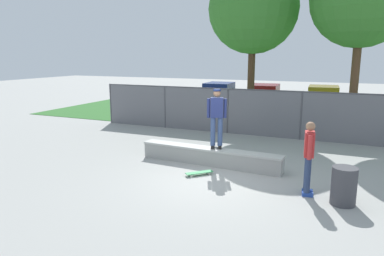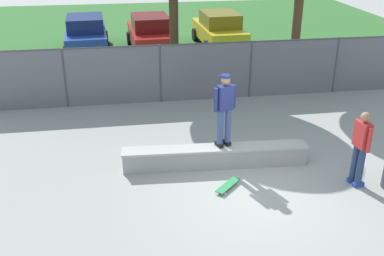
% 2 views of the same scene
% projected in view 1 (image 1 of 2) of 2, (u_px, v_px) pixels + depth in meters
% --- Properties ---
extents(ground_plane, '(80.00, 80.00, 0.00)m').
position_uv_depth(ground_plane, '(213.00, 181.00, 9.63)').
color(ground_plane, '#9E9E99').
extents(grass_strip, '(27.42, 20.00, 0.02)m').
position_uv_depth(grass_strip, '(295.00, 105.00, 24.29)').
color(grass_strip, '#336B2D').
rests_on(grass_strip, ground).
extents(concrete_ledge, '(4.61, 0.74, 0.53)m').
position_uv_depth(concrete_ledge, '(210.00, 156.00, 11.06)').
color(concrete_ledge, '#999993').
rests_on(concrete_ledge, ground).
extents(skateboarder, '(0.57, 0.38, 1.84)m').
position_uv_depth(skateboarder, '(217.00, 116.00, 10.74)').
color(skateboarder, black).
rests_on(skateboarder, concrete_ledge).
extents(skateboard, '(0.70, 0.71, 0.09)m').
position_uv_depth(skateboard, '(199.00, 173.00, 10.11)').
color(skateboard, '#2D8C4C').
rests_on(skateboard, ground).
extents(chainlink_fence, '(15.49, 0.07, 1.97)m').
position_uv_depth(chainlink_fence, '(263.00, 111.00, 14.82)').
color(chainlink_fence, '#4C4C51').
rests_on(chainlink_fence, ground).
extents(tree_near_left, '(3.97, 3.97, 7.38)m').
position_uv_depth(tree_near_left, '(253.00, 9.00, 15.57)').
color(tree_near_left, '#47301E').
rests_on(tree_near_left, ground).
extents(car_blue, '(2.19, 4.29, 1.66)m').
position_uv_depth(car_blue, '(220.00, 95.00, 22.87)').
color(car_blue, '#233D9E').
rests_on(car_blue, ground).
extents(car_red, '(2.19, 4.29, 1.66)m').
position_uv_depth(car_red, '(264.00, 98.00, 21.45)').
color(car_red, '#B21E1E').
rests_on(car_red, ground).
extents(car_yellow, '(2.19, 4.29, 1.66)m').
position_uv_depth(car_yellow, '(323.00, 100.00, 20.36)').
color(car_yellow, gold).
rests_on(car_yellow, ground).
extents(bystander, '(0.32, 0.60, 1.82)m').
position_uv_depth(bystander, '(309.00, 155.00, 8.51)').
color(bystander, '#2647A5').
rests_on(bystander, ground).
extents(trash_bin, '(0.56, 0.56, 0.88)m').
position_uv_depth(trash_bin, '(344.00, 186.00, 8.06)').
color(trash_bin, '#3F3F44').
rests_on(trash_bin, ground).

